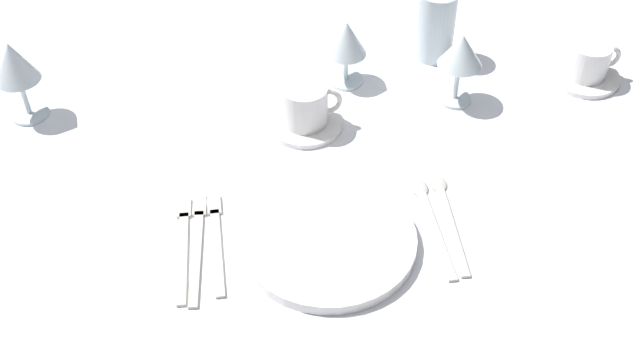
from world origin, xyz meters
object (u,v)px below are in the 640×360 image
at_px(spoon_soup, 429,214).
at_px(spoon_dessert, 446,210).
at_px(dinner_plate, 328,240).
at_px(fork_outer, 216,239).
at_px(fork_inner, 197,244).
at_px(wine_glass_centre, 461,53).
at_px(wine_glass_left, 14,65).
at_px(drink_tumbler, 435,29).
at_px(coffee_cup_left, 306,104).
at_px(wine_glass_right, 347,41).
at_px(coffee_cup_right, 589,60).
at_px(fork_salad, 183,244).

distance_m(spoon_soup, spoon_dessert, 0.03).
xyz_separation_m(dinner_plate, fork_outer, (-0.17, 0.03, -0.01)).
bearing_deg(fork_inner, wine_glass_centre, 33.65).
height_order(fork_inner, spoon_soup, spoon_soup).
height_order(dinner_plate, wine_glass_centre, wine_glass_centre).
xyz_separation_m(wine_glass_left, drink_tumbler, (0.75, 0.11, -0.05)).
bearing_deg(dinner_plate, coffee_cup_left, 91.57).
bearing_deg(coffee_cup_left, wine_glass_left, 170.79).
height_order(fork_outer, spoon_soup, spoon_soup).
bearing_deg(wine_glass_right, coffee_cup_right, -4.87).
distance_m(coffee_cup_right, wine_glass_left, 1.03).
bearing_deg(fork_inner, wine_glass_right, 54.75).
relative_size(fork_salad, wine_glass_right, 1.66).
relative_size(fork_inner, wine_glass_right, 1.72).
bearing_deg(wine_glass_centre, drink_tumbler, 94.29).
distance_m(dinner_plate, drink_tumbler, 0.54).
relative_size(wine_glass_right, drink_tumbler, 0.93).
height_order(fork_salad, wine_glass_centre, wine_glass_centre).
bearing_deg(spoon_soup, fork_salad, -176.56).
bearing_deg(dinner_plate, fork_outer, 171.03).
relative_size(coffee_cup_right, wine_glass_centre, 0.73).
bearing_deg(spoon_soup, spoon_dessert, 10.96).
distance_m(spoon_dessert, wine_glass_left, 0.76).
xyz_separation_m(spoon_soup, spoon_dessert, (0.03, 0.01, 0.00)).
bearing_deg(spoon_soup, wine_glass_left, 154.14).
bearing_deg(spoon_dessert, coffee_cup_left, 130.26).
bearing_deg(fork_salad, fork_inner, -5.35).
distance_m(fork_salad, wine_glass_left, 0.45).
bearing_deg(coffee_cup_left, dinner_plate, -88.43).
relative_size(spoon_soup, coffee_cup_right, 2.13).
relative_size(coffee_cup_right, wine_glass_right, 0.80).
height_order(coffee_cup_right, wine_glass_right, wine_glass_right).
distance_m(spoon_soup, drink_tumbler, 0.44).
bearing_deg(drink_tumbler, wine_glass_left, -171.62).
relative_size(dinner_plate, fork_inner, 1.21).
bearing_deg(fork_inner, fork_salad, 174.65).
height_order(fork_inner, coffee_cup_right, coffee_cup_right).
xyz_separation_m(fork_inner, coffee_cup_right, (0.72, 0.35, 0.04)).
xyz_separation_m(spoon_dessert, drink_tumbler, (0.07, 0.42, 0.06)).
bearing_deg(drink_tumbler, spoon_dessert, -98.97).
xyz_separation_m(fork_outer, coffee_cup_right, (0.69, 0.34, 0.04)).
bearing_deg(spoon_dessert, drink_tumbler, 81.03).
bearing_deg(drink_tumbler, fork_salad, -136.32).
bearing_deg(fork_inner, coffee_cup_right, 25.77).
height_order(fork_outer, wine_glass_centre, wine_glass_centre).
height_order(dinner_plate, coffee_cup_left, coffee_cup_left).
height_order(wine_glass_left, wine_glass_right, wine_glass_left).
distance_m(spoon_soup, wine_glass_left, 0.74).
height_order(spoon_soup, wine_glass_left, wine_glass_left).
relative_size(dinner_plate, drink_tumbler, 1.93).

